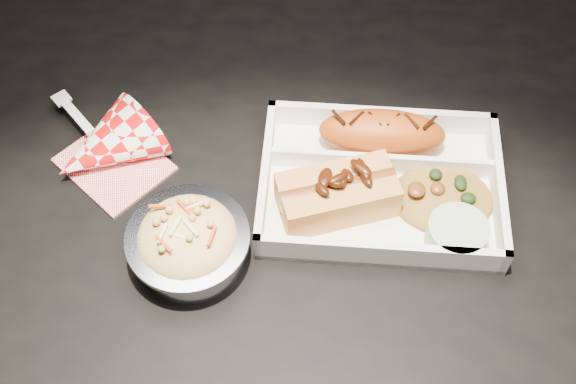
{
  "coord_description": "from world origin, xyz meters",
  "views": [
    {
      "loc": [
        0.02,
        -0.42,
        1.39
      ],
      "look_at": [
        0.01,
        -0.02,
        0.81
      ],
      "focal_mm": 45.0,
      "sensor_mm": 36.0,
      "label": 1
    }
  ],
  "objects_px": {
    "food_tray": "(380,186)",
    "foil_coleslaw_cup": "(188,242)",
    "fried_pastry": "(382,133)",
    "napkin_fork": "(104,149)",
    "hotdog": "(337,192)",
    "dining_table": "(279,250)"
  },
  "relations": [
    {
      "from": "dining_table",
      "to": "foil_coleslaw_cup",
      "type": "distance_m",
      "value": 0.16
    },
    {
      "from": "foil_coleslaw_cup",
      "to": "fried_pastry",
      "type": "bearing_deg",
      "value": 35.57
    },
    {
      "from": "napkin_fork",
      "to": "hotdog",
      "type": "bearing_deg",
      "value": 34.79
    },
    {
      "from": "food_tray",
      "to": "fried_pastry",
      "type": "distance_m",
      "value": 0.06
    },
    {
      "from": "hotdog",
      "to": "foil_coleslaw_cup",
      "type": "distance_m",
      "value": 0.16
    },
    {
      "from": "food_tray",
      "to": "foil_coleslaw_cup",
      "type": "height_order",
      "value": "foil_coleslaw_cup"
    },
    {
      "from": "dining_table",
      "to": "napkin_fork",
      "type": "height_order",
      "value": "napkin_fork"
    },
    {
      "from": "hotdog",
      "to": "foil_coleslaw_cup",
      "type": "bearing_deg",
      "value": -174.0
    },
    {
      "from": "food_tray",
      "to": "napkin_fork",
      "type": "relative_size",
      "value": 1.61
    },
    {
      "from": "dining_table",
      "to": "food_tray",
      "type": "distance_m",
      "value": 0.15
    },
    {
      "from": "fried_pastry",
      "to": "hotdog",
      "type": "bearing_deg",
      "value": -121.69
    },
    {
      "from": "dining_table",
      "to": "napkin_fork",
      "type": "relative_size",
      "value": 7.46
    },
    {
      "from": "foil_coleslaw_cup",
      "to": "napkin_fork",
      "type": "height_order",
      "value": "same"
    },
    {
      "from": "food_tray",
      "to": "napkin_fork",
      "type": "height_order",
      "value": "napkin_fork"
    },
    {
      "from": "dining_table",
      "to": "foil_coleslaw_cup",
      "type": "relative_size",
      "value": 9.92
    },
    {
      "from": "foil_coleslaw_cup",
      "to": "napkin_fork",
      "type": "xyz_separation_m",
      "value": [
        -0.11,
        0.12,
        -0.01
      ]
    },
    {
      "from": "hotdog",
      "to": "foil_coleslaw_cup",
      "type": "height_order",
      "value": "foil_coleslaw_cup"
    },
    {
      "from": "fried_pastry",
      "to": "napkin_fork",
      "type": "height_order",
      "value": "napkin_fork"
    },
    {
      "from": "dining_table",
      "to": "food_tray",
      "type": "relative_size",
      "value": 4.64
    },
    {
      "from": "fried_pastry",
      "to": "foil_coleslaw_cup",
      "type": "relative_size",
      "value": 1.13
    },
    {
      "from": "food_tray",
      "to": "foil_coleslaw_cup",
      "type": "bearing_deg",
      "value": -153.39
    },
    {
      "from": "napkin_fork",
      "to": "fried_pastry",
      "type": "bearing_deg",
      "value": 51.99
    }
  ]
}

